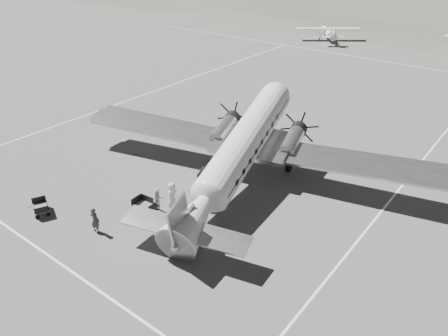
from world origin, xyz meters
TOP-DOWN VIEW (x-y plane):
  - ground at (0.00, 0.00)m, footprint 260.00×260.00m
  - taxi_line_near at (0.00, -14.00)m, footprint 60.00×0.15m
  - taxi_line_right at (12.00, 0.00)m, footprint 0.15×80.00m
  - taxi_line_left at (-18.00, 10.00)m, footprint 0.15×60.00m
  - taxi_line_horizon at (0.00, 40.00)m, footprint 90.00×0.15m
  - dc3_airliner at (2.44, -0.64)m, footprint 32.66×26.22m
  - light_plane_left at (-13.98, 47.44)m, footprint 14.09×13.68m
  - baggage_cart_near at (-0.43, -7.46)m, footprint 1.74×1.29m
  - baggage_cart_far at (-5.79, -11.77)m, footprint 1.84×1.62m
  - ground_crew at (-1.24, -10.83)m, footprint 0.70×0.53m
  - ramp_agent at (0.28, -6.91)m, footprint 0.90×1.02m
  - passenger at (0.50, -5.82)m, footprint 0.68×0.94m

SIDE VIEW (x-z plane):
  - ground at x=0.00m, z-range 0.00..0.00m
  - taxi_line_near at x=0.00m, z-range 0.00..0.01m
  - taxi_line_right at x=12.00m, z-range 0.00..0.01m
  - taxi_line_left at x=-18.00m, z-range 0.00..0.01m
  - taxi_line_horizon at x=0.00m, z-range 0.00..0.01m
  - baggage_cart_far at x=-5.79m, z-range 0.00..0.86m
  - baggage_cart_near at x=-0.43m, z-range 0.00..0.94m
  - ground_crew at x=-1.24m, z-range 0.00..1.74m
  - ramp_agent at x=0.28m, z-range 0.00..1.76m
  - passenger at x=0.50m, z-range 0.00..1.77m
  - light_plane_left at x=-13.98m, z-range 0.00..2.27m
  - dc3_airliner at x=2.44m, z-range 0.00..5.47m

